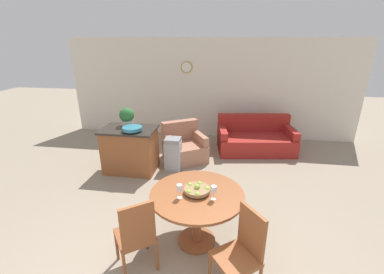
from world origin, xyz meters
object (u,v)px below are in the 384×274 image
wine_glass_left (179,188)px  potted_plant (127,116)px  dining_chair_near_left (136,233)px  couch (255,139)px  fruit_bowl (197,189)px  dining_table (197,205)px  dining_chair_near_right (242,249)px  wine_glass_right (214,190)px  teal_bowl (132,129)px  trash_bin (173,154)px  armchair (184,147)px  kitchen_island (131,150)px

wine_glass_left → potted_plant: 2.70m
dining_chair_near_left → couch: dining_chair_near_left is taller
fruit_bowl → wine_glass_left: size_ratio=1.80×
dining_table → fruit_bowl: bearing=177.5°
fruit_bowl → potted_plant: size_ratio=0.88×
dining_chair_near_right → wine_glass_right: (-0.35, 0.52, 0.37)m
teal_bowl → trash_bin: size_ratio=0.55×
trash_bin → wine_glass_left: bearing=-75.4°
fruit_bowl → potted_plant: 2.72m
dining_chair_near_right → potted_plant: size_ratio=2.57×
wine_glass_left → potted_plant: size_ratio=0.49×
armchair → potted_plant: bearing=173.7°
fruit_bowl → kitchen_island: 2.53m
wine_glass_left → trash_bin: bearing=104.6°
wine_glass_right → trash_bin: 2.47m
dining_chair_near_right → armchair: size_ratio=0.85×
wine_glass_right → couch: wine_glass_right is taller
wine_glass_right → couch: 3.62m
wine_glass_left → armchair: bearing=99.0°
teal_bowl → trash_bin: (0.73, 0.34, -0.64)m
fruit_bowl → couch: fruit_bowl is taller
dining_chair_near_right → dining_chair_near_left: bearing=50.5°
fruit_bowl → teal_bowl: teal_bowl is taller
trash_bin → dining_table: bearing=-69.5°
dining_chair_near_left → wine_glass_left: bearing=8.5°
wine_glass_left → dining_table: bearing=34.5°
dining_table → fruit_bowl: size_ratio=3.62×
wine_glass_right → kitchen_island: (-1.87, 2.00, -0.44)m
dining_table → teal_bowl: 2.34m
dining_chair_near_left → potted_plant: (-1.11, 2.64, 0.60)m
wine_glass_left → wine_glass_right: bearing=4.1°
armchair → kitchen_island: bearing=-176.8°
wine_glass_left → potted_plant: potted_plant is taller
wine_glass_right → trash_bin: bearing=114.5°
dining_chair_near_left → kitchen_island: size_ratio=0.90×
kitchen_island → wine_glass_left: bearing=-54.5°
kitchen_island → teal_bowl: 0.56m
armchair → couch: bearing=-6.4°
trash_bin → armchair: armchair is taller
kitchen_island → teal_bowl: (0.14, -0.15, 0.52)m
kitchen_island → dining_table: bearing=-48.9°
wine_glass_left → trash_bin: wine_glass_left is taller
potted_plant → armchair: (1.11, 0.52, -0.84)m
potted_plant → couch: 3.18m
wine_glass_left → wine_glass_right: size_ratio=1.00×
dining_chair_near_left → wine_glass_left: (0.43, 0.43, 0.37)m
kitchen_island → fruit_bowl: bearing=-48.9°
dining_chair_near_left → armchair: 3.16m
dining_chair_near_right → couch: (0.47, 3.99, -0.25)m
dining_table → teal_bowl: teal_bowl is taller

